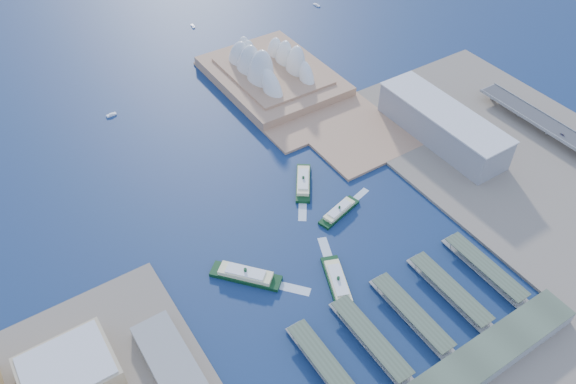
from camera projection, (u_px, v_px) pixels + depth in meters
ground at (340, 264)px, 489.95m from camera, size 3000.00×3000.00×0.00m
east_land at (565, 192)px, 553.52m from camera, size 240.00×500.00×3.00m
peninsula at (283, 87)px, 688.74m from camera, size 135.00×220.00×3.00m
opera_house at (272, 58)px, 678.78m from camera, size 134.00×180.00×58.00m
toaster_building at (442, 125)px, 601.27m from camera, size 45.00×155.00×35.00m
ferry_wharves at (412, 314)px, 446.89m from camera, size 184.00×90.00×9.30m
terminal_building at (470, 369)px, 407.97m from camera, size 200.00×28.00×12.00m
ferry_a at (246, 273)px, 475.08m from camera, size 51.82×56.54×11.58m
ferry_b at (303, 180)px, 560.10m from camera, size 43.22×53.08×10.42m
ferry_c at (338, 281)px, 469.03m from camera, size 35.93×60.93×11.25m
ferry_d at (339, 210)px, 531.14m from camera, size 49.95×24.53×9.15m
boat_b at (111, 115)px, 646.87m from camera, size 11.39×4.34×3.04m
boat_c at (317, 5)px, 850.99m from camera, size 5.26×12.65×2.76m
boat_e at (193, 26)px, 802.68m from camera, size 4.98×11.26×2.67m
car_c at (562, 134)px, 597.54m from camera, size 2.02×4.98×1.45m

